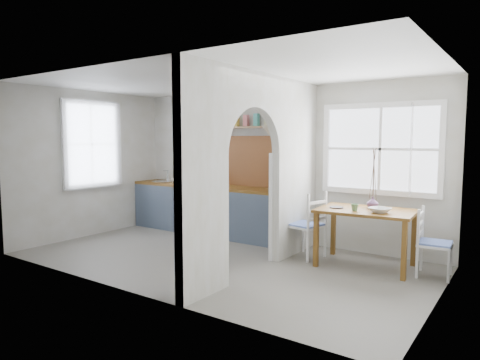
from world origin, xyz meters
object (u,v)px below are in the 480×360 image
Objects in this scene: chair_left at (306,224)px; chair_right at (435,243)px; vase at (373,203)px; dining_table at (365,238)px; kettle at (287,184)px.

chair_left is 1.12× the size of chair_right.
chair_left reaches higher than vase.
chair_left is 1.01m from vase.
dining_table is 0.50m from vase.
chair_left is 1.76m from chair_right.
chair_right reaches higher than dining_table.
chair_right is 3.34× the size of kettle.
chair_right is 0.94m from vase.
vase is (1.43, -0.18, -0.16)m from kettle.
chair_right is 2.35m from kettle.
dining_table is at bearing 89.97° from chair_right.
kettle is 1.61× the size of vase.
vase reaches higher than chair_right.
chair_left is (-0.88, -0.04, 0.10)m from dining_table.
chair_left reaches higher than dining_table.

